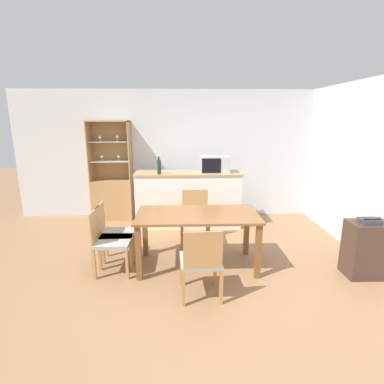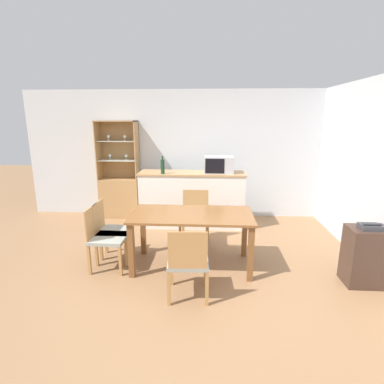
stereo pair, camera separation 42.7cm
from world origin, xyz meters
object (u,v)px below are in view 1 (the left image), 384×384
Objects in this scene: dining_chair_head_near at (201,261)px; dining_chair_side_left_far at (114,233)px; dining_table at (197,221)px; side_cabinet at (366,249)px; display_cabinet at (113,192)px; wine_bottle at (159,167)px; dining_chair_head_far at (195,218)px; microwave at (215,164)px; dining_chair_side_left_near at (110,240)px; telephone at (370,221)px.

dining_chair_head_near and dining_chair_side_left_far have the same top height.
dining_table is 2.24× the size of side_cabinet.
display_cabinet is 4.48m from side_cabinet.
dining_chair_head_near is (1.61, -2.84, -0.12)m from display_cabinet.
display_cabinet is at bearing -168.21° from dining_chair_side_left_far.
display_cabinet is 1.20× the size of dining_table.
side_cabinet is (2.16, -0.34, -0.28)m from dining_table.
wine_bottle reaches higher than dining_chair_head_near.
wine_bottle reaches higher than dining_chair_side_left_far.
dining_chair_head_far is 1.19× the size of side_cabinet.
dining_chair_side_left_far is (0.45, -1.96, -0.12)m from display_cabinet.
dining_table is 1.64m from wine_bottle.
microwave is at bearing -14.27° from display_cabinet.
dining_chair_side_left_far is at bearing -136.81° from microwave.
dining_table is at bearing 87.00° from dining_chair_head_near.
dining_chair_side_left_near is 3.33m from side_cabinet.
dining_chair_head_near reaches higher than dining_table.
telephone is (1.74, -1.94, -0.42)m from microwave.
wine_bottle reaches higher than dining_chair_head_far.
dining_chair_side_left_near is at bearing -78.51° from display_cabinet.
dining_chair_head_near is 1.51m from dining_chair_head_far.
telephone is (2.13, -0.37, 0.11)m from dining_table.
dining_chair_head_near is at bearing -99.48° from microwave.
telephone is (3.73, -2.45, 0.20)m from display_cabinet.
dining_table reaches higher than side_cabinet.
telephone is (2.13, -1.12, 0.31)m from dining_chair_head_far.
dining_chair_head_near is at bearing -89.80° from dining_table.
dining_chair_head_far is (-0.00, 1.51, 0.00)m from dining_chair_head_near.
wine_bottle is 3.38m from side_cabinet.
microwave is at bearing 76.04° from dining_table.
dining_chair_side_left_far is 3.69× the size of telephone.
dining_chair_head_far is (1.16, 0.88, 0.00)m from dining_chair_side_left_near.
dining_table is 6.96× the size of telephone.
telephone is at bearing -135.39° from side_cabinet.
dining_table is at bearing -103.96° from microwave.
dining_chair_head_far is (1.61, -1.33, -0.12)m from display_cabinet.
microwave is 2.73m from side_cabinet.
display_cabinet is at bearing -167.51° from dining_chair_side_left_near.
display_cabinet reaches higher than telephone.
wine_bottle reaches higher than microwave.
wine_bottle is 3.30m from telephone.
wine_bottle is (0.55, 1.30, 0.72)m from dining_chair_side_left_far.
dining_chair_side_left_far is 3.35m from side_cabinet.
microwave is at bearing 138.65° from dining_chair_side_left_near.
display_cabinet reaches higher than dining_chair_side_left_near.
dining_chair_side_left_near and dining_chair_side_left_far have the same top height.
dining_chair_side_left_near is 3.31m from telephone.
dining_chair_side_left_near is 1.19× the size of side_cabinet.
side_cabinet is at bearing -47.21° from microwave.
display_cabinet is 2.26× the size of dining_chair_head_far.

